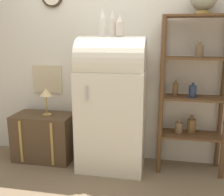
% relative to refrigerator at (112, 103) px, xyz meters
% --- Properties ---
extents(ground_plane, '(12.00, 12.00, 0.00)m').
position_rel_refrigerator_xyz_m(ground_plane, '(0.00, -0.27, -0.79)').
color(ground_plane, '#7A664C').
extents(wall_back, '(7.00, 0.09, 2.70)m').
position_rel_refrigerator_xyz_m(wall_back, '(-0.01, 0.31, 0.56)').
color(wall_back, silver).
rests_on(wall_back, ground_plane).
extents(refrigerator, '(0.76, 0.60, 1.54)m').
position_rel_refrigerator_xyz_m(refrigerator, '(0.00, 0.00, 0.00)').
color(refrigerator, silver).
rests_on(refrigerator, ground_plane).
extents(suitcase_trunk, '(0.73, 0.43, 0.59)m').
position_rel_refrigerator_xyz_m(suitcase_trunk, '(-0.88, 0.03, -0.49)').
color(suitcase_trunk, brown).
rests_on(suitcase_trunk, ground_plane).
extents(shelf_unit, '(0.73, 0.34, 1.75)m').
position_rel_refrigerator_xyz_m(shelf_unit, '(0.89, 0.10, 0.17)').
color(shelf_unit, brown).
rests_on(shelf_unit, ground_plane).
extents(vase_left, '(0.07, 0.07, 0.29)m').
position_rel_refrigerator_xyz_m(vase_left, '(-0.11, 0.01, 0.88)').
color(vase_left, white).
rests_on(vase_left, refrigerator).
extents(vase_center, '(0.07, 0.07, 0.28)m').
position_rel_refrigerator_xyz_m(vase_center, '(0.01, 0.01, 0.88)').
color(vase_center, silver).
rests_on(vase_center, refrigerator).
extents(vase_right, '(0.09, 0.09, 0.22)m').
position_rel_refrigerator_xyz_m(vase_right, '(0.09, -0.01, 0.85)').
color(vase_right, silver).
rests_on(vase_right, refrigerator).
extents(desk_lamp, '(0.15, 0.15, 0.34)m').
position_rel_refrigerator_xyz_m(desk_lamp, '(-0.81, 0.02, 0.06)').
color(desk_lamp, '#AD8942').
rests_on(desk_lamp, suitcase_trunk).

